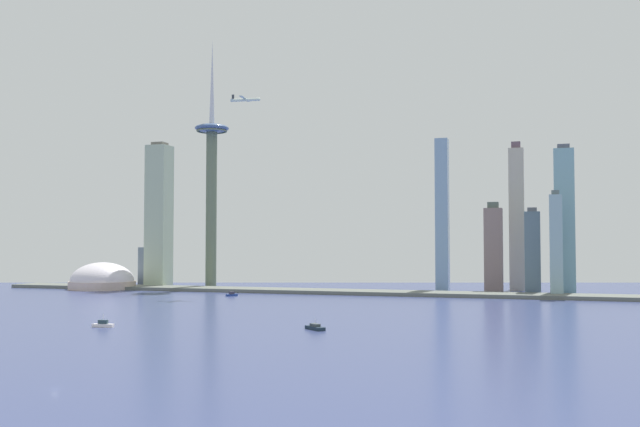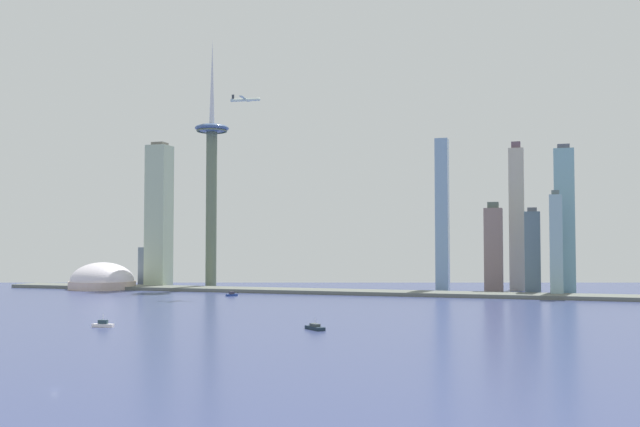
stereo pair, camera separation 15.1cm
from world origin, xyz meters
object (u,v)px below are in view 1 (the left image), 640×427
object	(u,v)px
skyscraper_0	(442,215)
skyscraper_1	(155,255)
skyscraper_3	(533,252)
airplane	(245,100)
skyscraper_2	(517,218)
skyscraper_4	(564,221)
skyscraper_5	(149,267)
boat_0	(232,294)
observation_tower	(212,171)
boat_3	(315,327)
stadium_dome	(102,282)
boat_1	(103,325)
skyscraper_7	(556,245)
skyscraper_6	(493,249)
skyscraper_8	(159,216)

from	to	relation	value
skyscraper_0	skyscraper_1	world-z (taller)	skyscraper_0
skyscraper_3	airplane	xyz separation A→B (m)	(-306.36, -80.71, 171.32)
skyscraper_2	skyscraper_4	xyz separation A→B (m)	(52.00, -56.59, -5.52)
skyscraper_5	boat_0	size ratio (longest dim) A/B	3.92
observation_tower	boat_3	world-z (taller)	observation_tower
stadium_dome	boat_1	xyz separation A→B (m)	(233.71, -336.55, -7.01)
skyscraper_3	skyscraper_1	bearing A→B (deg)	175.50
skyscraper_0	boat_0	bearing A→B (deg)	-143.48
skyscraper_7	skyscraper_0	bearing A→B (deg)	155.32
skyscraper_6	skyscraper_7	size ratio (longest dim) A/B	0.93
skyscraper_5	skyscraper_8	world-z (taller)	skyscraper_8
skyscraper_0	skyscraper_3	size ratio (longest dim) A/B	1.90
stadium_dome	skyscraper_3	bearing A→B (deg)	6.92
skyscraper_2	boat_3	size ratio (longest dim) A/B	10.71
skyscraper_1	skyscraper_4	distance (m)	525.75
skyscraper_6	boat_3	distance (m)	406.34
observation_tower	skyscraper_7	bearing A→B (deg)	-2.65
skyscraper_8	observation_tower	bearing A→B (deg)	11.22
skyscraper_8	boat_3	size ratio (longest dim) A/B	11.08
skyscraper_0	airplane	bearing A→B (deg)	-151.13
skyscraper_3	boat_0	distance (m)	329.83
stadium_dome	skyscraper_3	world-z (taller)	skyscraper_3
skyscraper_4	airplane	xyz separation A→B (m)	(-339.99, -90.36, 136.65)
boat_1	observation_tower	bearing A→B (deg)	97.47
skyscraper_1	skyscraper_3	size ratio (longest dim) A/B	0.90
airplane	stadium_dome	bearing A→B (deg)	168.10
skyscraper_6	airplane	distance (m)	329.54
skyscraper_0	skyscraper_2	xyz separation A→B (m)	(83.76, 34.35, -3.74)
skyscraper_7	airplane	world-z (taller)	airplane
boat_0	boat_1	distance (m)	281.71
skyscraper_1	skyscraper_4	world-z (taller)	skyscraper_4
observation_tower	boat_0	bearing A→B (deg)	-54.46
skyscraper_6	skyscraper_4	bearing A→B (deg)	-11.05
skyscraper_2	skyscraper_6	bearing A→B (deg)	-120.77
skyscraper_7	boat_1	world-z (taller)	skyscraper_7
observation_tower	stadium_dome	xyz separation A→B (m)	(-119.63, -53.97, -138.30)
boat_0	skyscraper_3	bearing A→B (deg)	141.67
skyscraper_0	boat_3	xyz separation A→B (m)	(-29.04, -401.02, -88.46)
skyscraper_6	boat_1	world-z (taller)	skyscraper_6
stadium_dome	airplane	size ratio (longest dim) A/B	2.30
stadium_dome	skyscraper_2	distance (m)	507.65
boat_3	skyscraper_4	bearing A→B (deg)	108.06
skyscraper_4	skyscraper_8	bearing A→B (deg)	-176.46
observation_tower	boat_0	world-z (taller)	observation_tower
skyscraper_2	skyscraper_6	world-z (taller)	skyscraper_2
skyscraper_2	skyscraper_4	size ratio (longest dim) A/B	1.08
boat_1	stadium_dome	bearing A→B (deg)	115.97
skyscraper_2	stadium_dome	bearing A→B (deg)	-165.29
skyscraper_7	boat_1	bearing A→B (deg)	-128.32
skyscraper_5	stadium_dome	bearing A→B (deg)	-114.36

